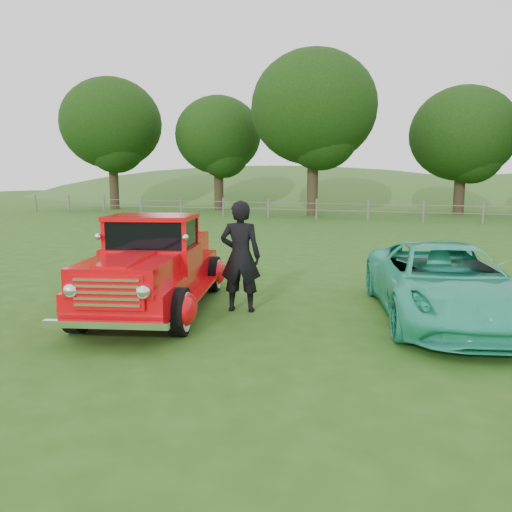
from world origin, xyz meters
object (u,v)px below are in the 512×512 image
(tree_far_west, at_px, (111,124))
(tree_near_east, at_px, (463,134))
(tree_mid_west, at_px, (218,136))
(tree_near_west, at_px, (314,108))
(man, at_px, (240,256))
(teal_sedan, at_px, (444,282))
(red_pickup, at_px, (155,267))

(tree_far_west, height_order, tree_near_east, tree_far_west)
(tree_far_west, xyz_separation_m, tree_mid_west, (8.00, 2.00, -0.94))
(tree_near_west, height_order, tree_near_east, tree_near_west)
(tree_near_east, distance_m, man, 28.25)
(tree_far_west, relative_size, tree_near_east, 1.19)
(tree_near_west, distance_m, teal_sedan, 24.94)
(teal_sedan, relative_size, man, 2.31)
(tree_far_west, bearing_deg, teal_sedan, -44.94)
(red_pickup, bearing_deg, tree_mid_west, 96.75)
(tree_near_west, relative_size, tree_near_east, 1.25)
(red_pickup, xyz_separation_m, teal_sedan, (5.08, 1.13, -0.14))
(tree_mid_west, height_order, man, tree_mid_west)
(tree_near_east, relative_size, red_pickup, 1.58)
(red_pickup, relative_size, teal_sedan, 1.11)
(tree_near_east, height_order, red_pickup, tree_near_east)
(tree_far_west, xyz_separation_m, man, (20.37, -24.54, -5.46))
(tree_mid_west, bearing_deg, tree_far_west, -165.96)
(tree_mid_west, xyz_separation_m, red_pickup, (10.81, -26.97, -4.75))
(teal_sedan, bearing_deg, red_pickup, 178.02)
(red_pickup, xyz_separation_m, man, (1.56, 0.43, 0.23))
(tree_mid_west, height_order, teal_sedan, tree_mid_west)
(tree_near_west, bearing_deg, tree_mid_west, 159.44)
(tree_mid_west, relative_size, man, 4.12)
(man, bearing_deg, tree_near_east, -110.62)
(tree_mid_west, height_order, red_pickup, tree_mid_west)
(man, bearing_deg, tree_near_west, -90.56)
(red_pickup, bearing_deg, teal_sedan, -2.60)
(tree_near_west, xyz_separation_m, man, (4.37, -23.54, -5.77))
(tree_near_east, bearing_deg, teal_sedan, -92.36)
(tree_near_west, bearing_deg, red_pickup, -83.30)
(tree_mid_west, distance_m, teal_sedan, 30.73)
(tree_mid_west, distance_m, red_pickup, 29.44)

